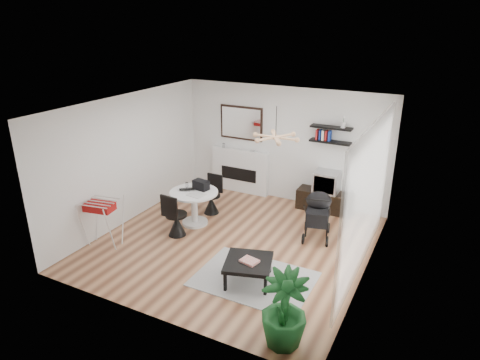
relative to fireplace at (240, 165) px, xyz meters
The scene contains 25 objects.
floor 2.75m from the fireplace, 65.59° to the right, with size 5.00×5.00×0.00m, color brown.
ceiling 3.34m from the fireplace, 65.59° to the right, with size 5.00×5.00×0.00m, color white.
wall_back 1.29m from the fireplace, ahead, with size 5.00×5.00×0.00m, color white.
wall_left 2.88m from the fireplace, 120.01° to the right, with size 5.00×5.00×0.00m, color white.
wall_right 4.39m from the fireplace, 33.95° to the right, with size 5.00×5.00×0.00m, color white.
sheer_curtain 4.20m from the fireplace, 32.43° to the right, with size 0.04×3.60×2.60m, color white.
fireplace is the anchor object (origin of this frame).
shelf_lower 2.42m from the fireplace, ahead, with size 0.90×0.25×0.04m, color black.
shelf_upper 2.55m from the fireplace, ahead, with size 0.90×0.25×0.04m, color black.
pendant_lamp 3.15m from the fireplace, 49.71° to the right, with size 0.90×0.90×0.10m, color tan, non-canonical shape.
tv_console 2.29m from the fireplace, ahead, with size 1.24×0.43×0.46m, color black.
crt_tv 2.26m from the fireplace, ahead, with size 0.54×0.47×0.47m.
dining_table 2.08m from the fireplace, 90.66° to the right, with size 1.01×1.01×0.74m.
laptop 2.11m from the fireplace, 94.39° to the right, with size 0.34×0.22×0.03m, color black.
black_bag 1.90m from the fireplace, 88.61° to the right, with size 0.33×0.20×0.20m, color black.
newspaper 2.20m from the fireplace, 86.86° to the right, with size 0.34×0.28×0.01m, color beige.
drinking_glass 1.95m from the fireplace, 98.60° to the right, with size 0.06×0.06×0.11m, color white.
chair_far 1.49m from the fireplace, 89.30° to the right, with size 0.42×0.42×0.87m.
chair_near 2.71m from the fireplace, 91.52° to the right, with size 0.44×0.45×0.92m.
drying_rack 3.79m from the fireplace, 106.51° to the right, with size 0.71×0.68×0.93m.
stroller 2.86m from the fireplace, 30.16° to the right, with size 0.68×0.90×1.02m.
rug 3.97m from the fireplace, 59.35° to the right, with size 1.93×1.40×0.01m, color #A9A9A9.
coffee_table 3.99m from the fireplace, 60.86° to the right, with size 0.95×0.95×0.39m.
magazines 4.03m from the fireplace, 60.64° to the right, with size 0.28×0.22×0.04m, color #DF4637.
potted_plant 5.45m from the fireplace, 56.73° to the right, with size 0.62×0.62×1.11m, color #185421.
Camera 1 is at (3.49, -6.51, 4.16)m, focal length 32.00 mm.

